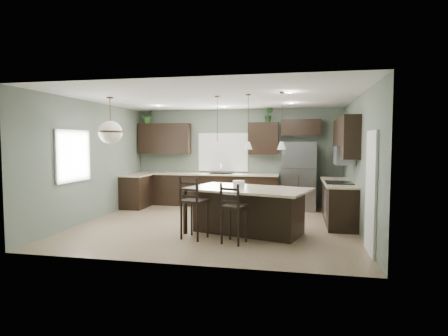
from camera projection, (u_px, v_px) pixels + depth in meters
ground at (216, 225)px, 8.35m from camera, size 6.00×6.00×0.00m
pantry_door at (371, 192)px, 6.18m from camera, size 0.04×0.82×2.04m
window_back at (223, 152)px, 11.00m from camera, size 1.35×0.02×1.00m
window_left at (73, 156)px, 8.05m from camera, size 0.02×1.10×1.00m
left_return_cabs at (136, 192)px, 10.52m from camera, size 0.60×0.90×0.90m
left_return_countertop at (136, 175)px, 10.48m from camera, size 0.66×0.96×0.04m
back_lower_cabs at (206, 190)px, 10.88m from camera, size 4.20×0.60×0.90m
back_countertop at (206, 174)px, 10.83m from camera, size 4.20×0.66×0.04m
sink_inset at (221, 174)px, 10.74m from camera, size 0.70×0.45×0.01m
faucet at (221, 169)px, 10.70m from camera, size 0.02×0.02×0.28m
back_upper_left at (165, 139)px, 11.16m from camera, size 1.55×0.34×0.90m
back_upper_right at (263, 138)px, 10.58m from camera, size 0.85×0.34×0.90m
fridge_header at (301, 128)px, 10.35m from camera, size 1.05×0.34×0.45m
right_lower_cabs at (338, 203)px, 8.64m from camera, size 0.60×2.35×0.90m
right_countertop at (338, 182)px, 8.61m from camera, size 0.66×2.35×0.04m
cooktop at (339, 183)px, 8.34m from camera, size 0.58×0.75×0.02m
wall_oven_front at (325, 204)px, 8.44m from camera, size 0.01×0.72×0.60m
right_upper_cabs at (345, 138)px, 8.51m from camera, size 0.34×2.35×0.90m
microwave at (344, 156)px, 8.28m from camera, size 0.40×0.75×0.40m
refrigerator at (299, 176)px, 10.18m from camera, size 0.90×0.74×1.85m
kitchen_island at (248, 211)px, 7.55m from camera, size 2.64×1.95×0.92m
serving_dish at (239, 184)px, 7.60m from camera, size 0.24×0.24×0.14m
bar_stool_left at (194, 208)px, 7.13m from camera, size 0.55×0.55×1.20m
bar_stool_center at (234, 213)px, 6.80m from camera, size 0.51×0.51×1.12m
pendant_left at (217, 123)px, 7.74m from camera, size 0.17×0.17×1.10m
pendant_center at (248, 122)px, 7.42m from camera, size 0.17×0.17×1.10m
pendant_right at (282, 121)px, 7.10m from camera, size 0.17×0.17×1.10m
chandelier at (110, 121)px, 7.91m from camera, size 0.53×0.53×1.00m
plant_back_left at (148, 116)px, 11.19m from camera, size 0.50×0.46×0.46m
plant_back_right at (269, 114)px, 10.48m from camera, size 0.27×0.23×0.44m
room_shell at (216, 149)px, 8.23m from camera, size 6.00×6.00×6.00m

